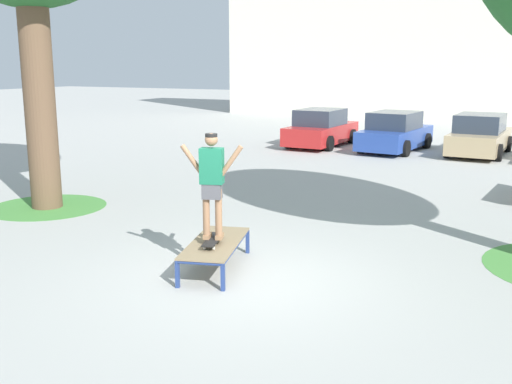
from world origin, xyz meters
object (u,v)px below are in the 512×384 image
skate_box (215,245)px  car_tan (480,136)px  skateboard (213,240)px  car_red (321,129)px  car_blue (395,133)px  skater (212,179)px

skate_box → car_tan: size_ratio=0.48×
skateboard → skate_box: bearing=105.6°
car_red → car_blue: size_ratio=0.98×
skater → car_blue: skater is taller
skater → car_tan: skater is taller
skate_box → skater: (0.04, -0.14, 1.12)m
skate_box → car_red: size_ratio=0.48×
car_red → car_tan: 6.05m
car_blue → skater: bearing=-87.5°
skater → car_tan: bearing=81.2°
skate_box → car_red: 15.33m
skater → car_tan: (2.36, 15.31, -0.84)m
car_blue → skate_box: bearing=-87.6°
skater → car_blue: 15.01m
car_red → car_tan: size_ratio=0.99×
skater → car_red: 15.49m
car_blue → car_tan: bearing=6.3°
skate_box → car_tan: car_tan is taller
car_blue → car_tan: 3.05m
skater → skateboard: bearing=-72.0°
car_tan → car_red: bearing=-177.3°
skateboard → car_red: (-3.69, 15.02, 0.15)m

